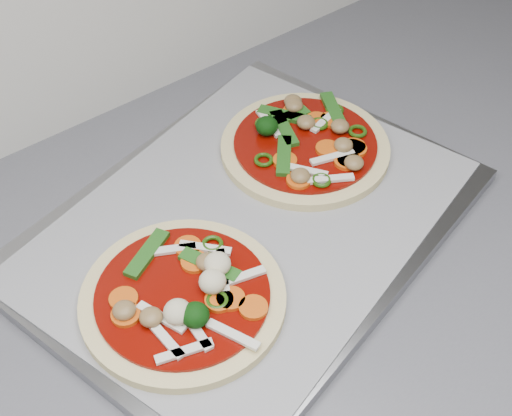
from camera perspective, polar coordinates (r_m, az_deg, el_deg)
countertop at (r=0.67m, az=-2.21°, el=-8.03°), size 3.60×0.60×0.04m
baking_tray at (r=0.70m, az=-0.60°, el=-1.35°), size 0.49×0.41×0.01m
parchment at (r=0.69m, az=-0.60°, el=-0.91°), size 0.48×0.40×0.00m
pizza_left at (r=0.62m, az=-5.73°, el=-7.05°), size 0.25×0.25×0.03m
pizza_right at (r=0.76m, az=4.03°, el=5.11°), size 0.21×0.21×0.03m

